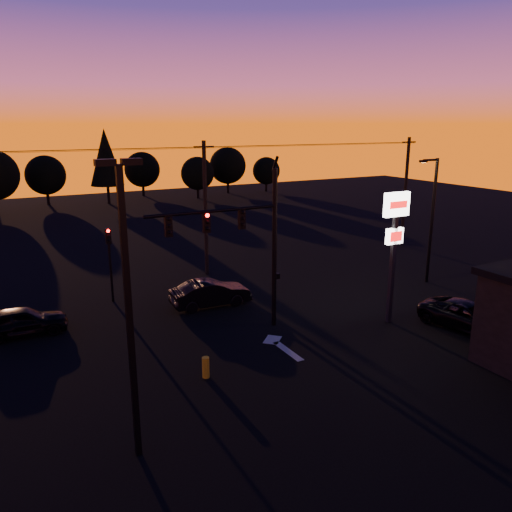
{
  "coord_description": "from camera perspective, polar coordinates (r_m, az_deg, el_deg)",
  "views": [
    {
      "loc": [
        -10.67,
        -16.69,
        10.04
      ],
      "look_at": [
        1.0,
        5.0,
        3.5
      ],
      "focal_mm": 35.0,
      "sensor_mm": 36.0,
      "label": 1
    }
  ],
  "objects": [
    {
      "name": "pylon_sign",
      "position": [
        25.87,
        15.59,
        2.89
      ],
      "size": [
        1.5,
        0.28,
        6.8
      ],
      "color": "black",
      "rests_on": "ground"
    },
    {
      "name": "lane_arrow",
      "position": [
        23.72,
        2.8,
        -10.18
      ],
      "size": [
        1.2,
        3.1,
        0.01
      ],
      "color": "beige",
      "rests_on": "ground"
    },
    {
      "name": "tree_7",
      "position": [
        74.97,
        -3.26,
        10.28
      ],
      "size": [
        5.36,
        5.36,
        6.74
      ],
      "color": "black",
      "rests_on": "ground"
    },
    {
      "name": "utility_pole_1",
      "position": [
        33.65,
        -5.8,
        5.48
      ],
      "size": [
        1.4,
        0.26,
        9.0
      ],
      "color": "black",
      "rests_on": "ground"
    },
    {
      "name": "tree_4",
      "position": [
        67.22,
        -16.81,
        10.75
      ],
      "size": [
        4.18,
        4.18,
        9.5
      ],
      "color": "black",
      "rests_on": "ground"
    },
    {
      "name": "car_left",
      "position": [
        27.05,
        -25.2,
        -6.77
      ],
      "size": [
        4.29,
        1.87,
        1.44
      ],
      "primitive_type": "imported",
      "rotation": [
        0.0,
        0.0,
        1.53
      ],
      "color": "black",
      "rests_on": "ground"
    },
    {
      "name": "utility_pole_2",
      "position": [
        43.73,
        16.69,
        7.1
      ],
      "size": [
        1.4,
        0.26,
        9.0
      ],
      "color": "black",
      "rests_on": "ground"
    },
    {
      "name": "bollard",
      "position": [
        20.9,
        -5.76,
        -12.55
      ],
      "size": [
        0.3,
        0.3,
        0.89
      ],
      "primitive_type": "cylinder",
      "color": "gold",
      "rests_on": "ground"
    },
    {
      "name": "ground",
      "position": [
        22.21,
        3.93,
        -12.05
      ],
      "size": [
        120.0,
        120.0,
        0.0
      ],
      "primitive_type": "plane",
      "color": "black",
      "rests_on": "ground"
    },
    {
      "name": "car_mid",
      "position": [
        28.47,
        -5.21,
        -4.25
      ],
      "size": [
        4.6,
        1.79,
        1.49
      ],
      "primitive_type": "imported",
      "rotation": [
        0.0,
        0.0,
        1.52
      ],
      "color": "black",
      "rests_on": "ground"
    },
    {
      "name": "parking_lot_light",
      "position": [
        14.84,
        -14.45,
        -4.38
      ],
      "size": [
        1.25,
        0.3,
        9.14
      ],
      "color": "black",
      "rests_on": "ground"
    },
    {
      "name": "power_wires",
      "position": [
        33.23,
        -5.98,
        12.25
      ],
      "size": [
        36.0,
        1.22,
        0.07
      ],
      "color": "black",
      "rests_on": "ground"
    },
    {
      "name": "tree_3",
      "position": [
        69.3,
        -22.91,
        8.51
      ],
      "size": [
        4.95,
        4.95,
        6.22
      ],
      "color": "black",
      "rests_on": "ground"
    },
    {
      "name": "tree_5",
      "position": [
        73.64,
        -12.88,
        9.61
      ],
      "size": [
        4.95,
        4.95,
        6.22
      ],
      "color": "black",
      "rests_on": "ground"
    },
    {
      "name": "streetlight",
      "position": [
        33.59,
        19.41,
        4.4
      ],
      "size": [
        1.55,
        0.35,
        8.0
      ],
      "color": "black",
      "rests_on": "ground"
    },
    {
      "name": "tree_6",
      "position": [
        69.91,
        -6.71,
        9.35
      ],
      "size": [
        4.54,
        4.54,
        5.71
      ],
      "color": "black",
      "rests_on": "ground"
    },
    {
      "name": "traffic_signal_mast",
      "position": [
        23.78,
        -1.18,
        2.47
      ],
      "size": [
        6.79,
        0.52,
        8.58
      ],
      "color": "black",
      "rests_on": "ground"
    },
    {
      "name": "secondary_signal",
      "position": [
        29.62,
        -16.39,
        0.23
      ],
      "size": [
        0.3,
        0.31,
        4.35
      ],
      "color": "black",
      "rests_on": "ground"
    },
    {
      "name": "suv_parked",
      "position": [
        27.42,
        23.18,
        -6.34
      ],
      "size": [
        3.2,
        5.28,
        1.37
      ],
      "primitive_type": "imported",
      "rotation": [
        0.0,
        0.0,
        0.2
      ],
      "color": "black",
      "rests_on": "ground"
    },
    {
      "name": "tree_8",
      "position": [
        76.91,
        1.18,
        9.71
      ],
      "size": [
        4.12,
        4.12,
        5.19
      ],
      "color": "black",
      "rests_on": "ground"
    }
  ]
}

